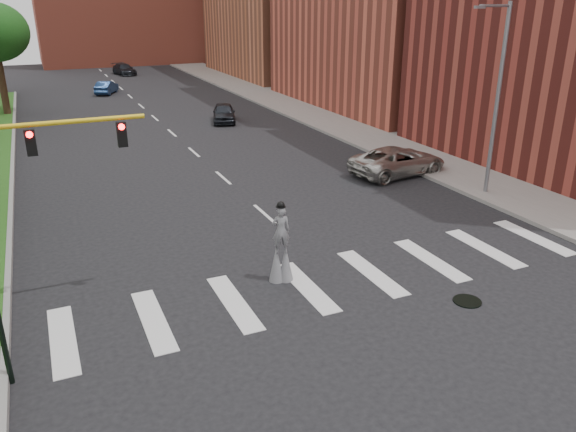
# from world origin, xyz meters

# --- Properties ---
(ground_plane) EXTENTS (160.00, 160.00, 0.00)m
(ground_plane) POSITION_xyz_m (0.00, 0.00, 0.00)
(ground_plane) COLOR black
(ground_plane) RESTS_ON ground
(median_curb) EXTENTS (0.20, 60.00, 0.28)m
(median_curb) POSITION_xyz_m (-10.45, 20.00, 0.14)
(median_curb) COLOR gray
(median_curb) RESTS_ON ground
(sidewalk_right) EXTENTS (5.00, 90.00, 0.18)m
(sidewalk_right) POSITION_xyz_m (12.50, 25.00, 0.09)
(sidewalk_right) COLOR gray
(sidewalk_right) RESTS_ON ground
(manhole) EXTENTS (0.90, 0.90, 0.04)m
(manhole) POSITION_xyz_m (3.00, -2.00, 0.02)
(manhole) COLOR black
(manhole) RESTS_ON ground
(building_backdrop) EXTENTS (26.00, 14.00, 18.00)m
(building_backdrop) POSITION_xyz_m (6.00, 78.00, 9.00)
(building_backdrop) COLOR #B94F3A
(building_backdrop) RESTS_ON ground
(streetlight) EXTENTS (2.05, 0.20, 9.00)m
(streetlight) POSITION_xyz_m (10.90, 6.00, 4.90)
(streetlight) COLOR slate
(streetlight) RESTS_ON ground
(traffic_signal) EXTENTS (5.30, 0.23, 6.20)m
(traffic_signal) POSITION_xyz_m (-9.78, 3.00, 4.15)
(traffic_signal) COLOR black
(traffic_signal) RESTS_ON ground
(stilt_performer) EXTENTS (0.83, 0.60, 2.89)m
(stilt_performer) POSITION_xyz_m (-1.86, 1.80, 1.12)
(stilt_performer) COLOR #2F1F12
(stilt_performer) RESTS_ON ground
(suv_crossing) EXTENTS (5.84, 3.21, 1.55)m
(suv_crossing) POSITION_xyz_m (9.00, 10.67, 0.77)
(suv_crossing) COLOR #B1AEA7
(suv_crossing) RESTS_ON ground
(car_near) EXTENTS (2.84, 4.52, 1.43)m
(car_near) POSITION_xyz_m (4.71, 28.22, 0.72)
(car_near) COLOR black
(car_near) RESTS_ON ground
(car_mid) EXTENTS (2.86, 4.17, 1.30)m
(car_mid) POSITION_xyz_m (-1.87, 46.57, 0.65)
(car_mid) COLOR navy
(car_mid) RESTS_ON ground
(car_far) EXTENTS (2.79, 4.97, 1.36)m
(car_far) POSITION_xyz_m (2.27, 61.74, 0.68)
(car_far) COLOR black
(car_far) RESTS_ON ground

